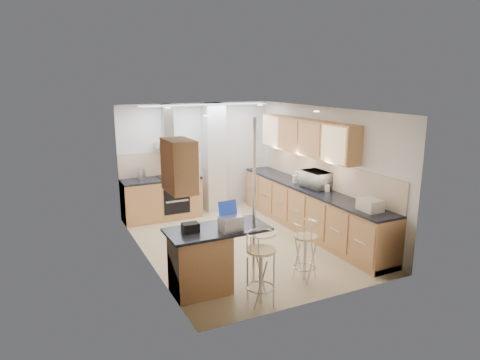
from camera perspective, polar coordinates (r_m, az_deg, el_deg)
name	(u,v)px	position (r m, az deg, el deg)	size (l,w,h in m)	color
ground	(243,243)	(8.17, 0.35, -8.39)	(4.80, 4.80, 0.00)	tan
room_shell	(249,158)	(8.21, 1.23, 2.92)	(3.64, 4.84, 2.51)	silver
right_counter	(309,209)	(8.75, 9.21, -3.88)	(0.63, 4.40, 0.92)	#B06F46
back_counter	(162,198)	(9.58, -10.39, -2.42)	(1.70, 0.63, 0.92)	#B06F46
peninsula	(218,258)	(6.34, -3.00, -10.39)	(1.47, 0.72, 0.94)	#B06F46
microwave	(316,180)	(8.57, 10.13, 0.06)	(0.61, 0.41, 0.34)	white
laptop	(231,223)	(6.05, -1.26, -5.79)	(0.30, 0.23, 0.21)	#9E9FA5
bag	(190,227)	(6.05, -6.63, -6.30)	(0.23, 0.17, 0.13)	black
bar_stool_near	(261,268)	(5.93, 2.80, -11.65)	(0.42, 0.42, 1.04)	tan
bar_stool_end	(305,251)	(6.67, 8.67, -9.36)	(0.38, 0.38, 0.94)	tan
jar_a	(298,175)	(9.29, 7.75, 0.65)	(0.12, 0.12, 0.17)	beige
jar_b	(295,179)	(8.95, 7.33, 0.14)	(0.11, 0.11, 0.16)	beige
jar_c	(321,185)	(8.43, 10.80, -0.73)	(0.14, 0.14, 0.18)	beige
jar_d	(327,188)	(8.37, 11.56, -1.07)	(0.10, 0.10, 0.12)	white
bread_bin	(370,205)	(7.32, 16.96, -3.19)	(0.29, 0.37, 0.20)	beige
kettle	(142,174)	(9.40, -12.97, 0.79)	(0.16, 0.16, 0.24)	#ABADAF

